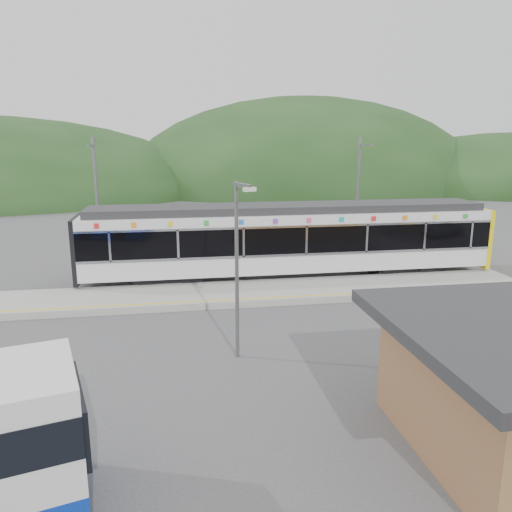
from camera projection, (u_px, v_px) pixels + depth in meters
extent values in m
plane|color=#4C4C4F|center=(261.00, 322.00, 19.22)|extent=(120.00, 120.00, 0.00)
ellipsoid|color=#1E3D19|center=(304.00, 188.00, 73.67)|extent=(52.00, 39.00, 26.00)
ellipsoid|color=#1E3D19|center=(508.00, 189.00, 72.55)|extent=(44.00, 33.00, 16.00)
cube|color=#9E9E99|center=(248.00, 293.00, 22.36)|extent=(26.00, 3.20, 0.30)
cube|color=yellow|center=(252.00, 298.00, 21.08)|extent=(26.00, 0.10, 0.01)
cube|color=black|center=(169.00, 277.00, 24.36)|extent=(3.20, 2.20, 0.56)
cube|color=black|center=(399.00, 267.00, 26.28)|extent=(3.20, 2.20, 0.56)
cube|color=silver|center=(289.00, 258.00, 25.15)|extent=(20.00, 2.90, 0.92)
cube|color=black|center=(289.00, 235.00, 24.89)|extent=(20.00, 2.96, 1.45)
cube|color=silver|center=(296.00, 255.00, 23.60)|extent=(20.00, 0.05, 0.10)
cube|color=silver|center=(296.00, 227.00, 23.29)|extent=(20.00, 0.05, 0.10)
cube|color=silver|center=(289.00, 216.00, 24.67)|extent=(20.00, 2.90, 0.45)
cube|color=#2D2D30|center=(289.00, 208.00, 24.58)|extent=(19.40, 2.50, 0.36)
cube|color=yellow|center=(474.00, 235.00, 26.58)|extent=(0.24, 2.92, 3.00)
cube|color=black|center=(79.00, 248.00, 23.34)|extent=(0.20, 2.92, 3.00)
cube|color=silver|center=(110.00, 247.00, 22.08)|extent=(0.10, 0.05, 1.35)
cube|color=silver|center=(178.00, 245.00, 22.56)|extent=(0.10, 0.05, 1.35)
cube|color=silver|center=(244.00, 242.00, 23.04)|extent=(0.10, 0.05, 1.35)
cube|color=silver|center=(306.00, 240.00, 23.52)|extent=(0.10, 0.05, 1.35)
cube|color=silver|center=(367.00, 238.00, 24.00)|extent=(0.10, 0.05, 1.35)
cube|color=silver|center=(425.00, 236.00, 24.48)|extent=(0.10, 0.05, 1.35)
cube|color=silver|center=(471.00, 235.00, 24.88)|extent=(0.10, 0.05, 1.35)
cube|color=red|center=(96.00, 226.00, 21.80)|extent=(0.22, 0.04, 0.22)
cube|color=orange|center=(134.00, 225.00, 22.05)|extent=(0.22, 0.04, 0.22)
cube|color=yellow|center=(171.00, 224.00, 22.31)|extent=(0.22, 0.04, 0.22)
cube|color=green|center=(206.00, 223.00, 22.57)|extent=(0.22, 0.04, 0.22)
cube|color=blue|center=(241.00, 222.00, 22.82)|extent=(0.22, 0.04, 0.22)
cube|color=purple|center=(276.00, 221.00, 23.08)|extent=(0.22, 0.04, 0.22)
cube|color=#E54C8C|center=(309.00, 220.00, 23.33)|extent=(0.22, 0.04, 0.22)
cube|color=#19A5A5|center=(342.00, 219.00, 23.59)|extent=(0.22, 0.04, 0.22)
cube|color=red|center=(374.00, 219.00, 23.85)|extent=(0.22, 0.04, 0.22)
cube|color=orange|center=(405.00, 218.00, 24.10)|extent=(0.22, 0.04, 0.22)
cube|color=yellow|center=(436.00, 217.00, 24.36)|extent=(0.22, 0.04, 0.22)
cube|color=green|center=(466.00, 216.00, 24.61)|extent=(0.22, 0.04, 0.22)
cylinder|color=slate|center=(98.00, 207.00, 25.58)|extent=(0.18, 0.18, 7.00)
cube|color=slate|center=(91.00, 145.00, 24.11)|extent=(0.08, 1.80, 0.08)
cylinder|color=slate|center=(357.00, 202.00, 27.82)|extent=(0.18, 0.18, 7.00)
cube|color=slate|center=(366.00, 145.00, 26.35)|extent=(0.08, 1.80, 0.08)
cylinder|color=slate|center=(237.00, 272.00, 15.50)|extent=(0.12, 0.12, 5.64)
cube|color=slate|center=(238.00, 186.00, 14.48)|extent=(0.43, 0.92, 0.12)
cube|color=silver|center=(240.00, 190.00, 14.09)|extent=(0.39, 0.29, 0.12)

